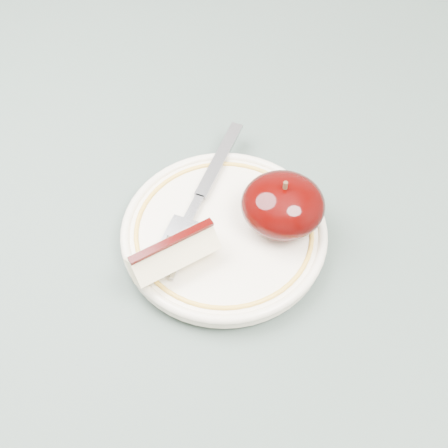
# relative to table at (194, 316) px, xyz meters

# --- Properties ---
(table) EXTENTS (0.90, 0.90, 0.75)m
(table) POSITION_rel_table_xyz_m (0.00, 0.00, 0.00)
(table) COLOR brown
(table) RESTS_ON ground
(plate) EXTENTS (0.19, 0.19, 0.02)m
(plate) POSITION_rel_table_xyz_m (0.03, 0.04, 0.10)
(plate) COLOR #F2E8CB
(plate) RESTS_ON table
(apple_half) EXTENTS (0.08, 0.07, 0.06)m
(apple_half) POSITION_rel_table_xyz_m (0.08, 0.06, 0.13)
(apple_half) COLOR black
(apple_half) RESTS_ON plate
(apple_wedge) EXTENTS (0.08, 0.08, 0.04)m
(apple_wedge) POSITION_rel_table_xyz_m (-0.01, -0.00, 0.12)
(apple_wedge) COLOR beige
(apple_wedge) RESTS_ON plate
(fork) EXTENTS (0.07, 0.19, 0.00)m
(fork) POSITION_rel_table_xyz_m (-0.00, 0.07, 0.11)
(fork) COLOR #95989D
(fork) RESTS_ON plate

